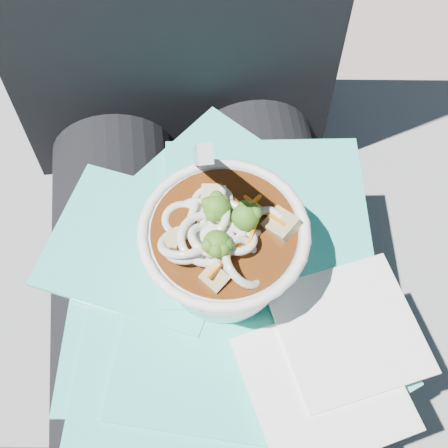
{
  "coord_description": "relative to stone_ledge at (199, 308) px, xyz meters",
  "views": [
    {
      "loc": [
        -0.01,
        -0.21,
        1.15
      ],
      "look_at": [
        0.02,
        0.02,
        0.73
      ],
      "focal_mm": 50.0,
      "sensor_mm": 36.0,
      "label": 1
    }
  ],
  "objects": [
    {
      "name": "plastic_bag",
      "position": [
        0.02,
        -0.14,
        0.39
      ],
      "size": [
        0.33,
        0.38,
        0.02
      ],
      "color": "#32D2BA",
      "rests_on": "lap"
    },
    {
      "name": "ground",
      "position": [
        0.0,
        -0.15,
        -0.24
      ],
      "size": [
        20.0,
        20.0,
        0.0
      ],
      "primitive_type": "plane",
      "color": "slate",
      "rests_on": "ground"
    },
    {
      "name": "lap",
      "position": [
        0.0,
        -0.15,
        0.31
      ],
      "size": [
        0.3,
        0.48,
        0.14
      ],
      "color": "black",
      "rests_on": "stone_ledge"
    },
    {
      "name": "udon_bowl",
      "position": [
        0.02,
        -0.13,
        0.45
      ],
      "size": [
        0.14,
        0.15,
        0.19
      ],
      "color": "white",
      "rests_on": "plastic_bag"
    },
    {
      "name": "napkins",
      "position": [
        0.1,
        -0.22,
        0.4
      ],
      "size": [
        0.17,
        0.18,
        0.01
      ],
      "color": "white",
      "rests_on": "plastic_bag"
    },
    {
      "name": "stone_ledge",
      "position": [
        0.0,
        0.0,
        0.0
      ],
      "size": [
        1.06,
        0.63,
        0.48
      ],
      "primitive_type": "cube",
      "rotation": [
        0.0,
        0.0,
        -0.13
      ],
      "color": "slate",
      "rests_on": "ground"
    },
    {
      "name": "person_body",
      "position": [
        0.0,
        -0.06,
        0.33
      ],
      "size": [
        0.34,
        0.94,
        1.02
      ],
      "color": "black",
      "rests_on": "ground"
    }
  ]
}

